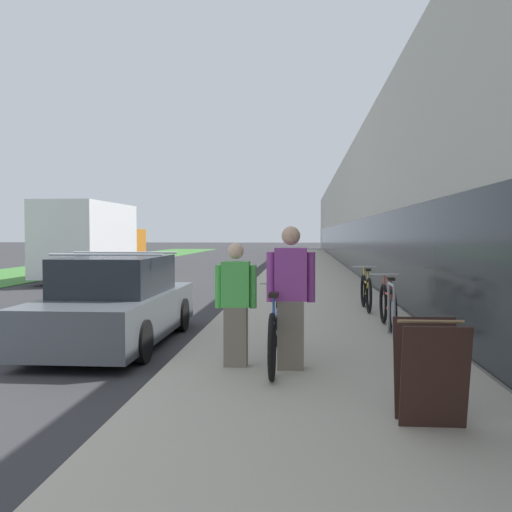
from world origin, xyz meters
The scene contains 12 objects.
sidewalk_slab centered at (5.74, 21.00, 0.07)m, with size 3.83×70.00×0.14m.
storefront_facade centered at (12.69, 29.00, 2.90)m, with size 10.01×70.00×5.80m.
lawn_strip centered at (-6.79, 25.00, 0.01)m, with size 5.14×70.00×0.03m.
tandem_bicycle centered at (5.19, 2.56, 0.54)m, with size 0.52×2.58×0.96m.
person_rider centered at (5.38, 2.24, 1.01)m, with size 0.59×0.23×1.72m.
person_bystander centered at (4.70, 2.34, 0.91)m, with size 0.52×0.20×1.52m.
bike_rack_hoop centered at (6.94, 4.58, 0.65)m, with size 0.05×0.60×0.84m.
cruiser_bike_nearest centered at (7.00, 5.39, 0.52)m, with size 0.52×1.75×0.91m.
cruiser_bike_middle centered at (6.89, 7.76, 0.53)m, with size 0.52×1.78×0.92m.
sandwich_board_sign centered at (6.62, 0.34, 0.59)m, with size 0.56×0.56×0.90m.
parked_sedan_curbside centered at (2.54, 4.28, 0.64)m, with size 1.78×4.32×1.48m.
moving_truck centered at (-2.54, 16.81, 1.48)m, with size 2.29×7.09×2.93m.
Camera 1 is at (5.52, -4.61, 1.78)m, focal length 40.00 mm.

